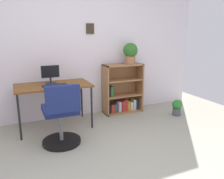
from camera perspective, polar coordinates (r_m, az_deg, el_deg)
wall_back at (r=4.04m, az=-11.57°, el=9.15°), size 5.20×0.12×2.31m
desk at (r=3.62m, az=-14.69°, el=0.46°), size 1.14×0.64×0.71m
monitor at (r=3.68m, az=-15.36°, el=3.74°), size 0.28×0.17×0.28m
keyboard at (r=3.51m, az=-14.36°, el=1.08°), size 0.37×0.14×0.02m
office_chair at (r=3.07m, az=-12.73°, el=-7.25°), size 0.52×0.55×0.87m
bookshelf_low at (r=4.30m, az=2.42°, el=-0.46°), size 0.74×0.30×0.92m
potted_plant_on_shelf at (r=4.20m, az=4.67°, el=9.39°), size 0.27×0.27×0.39m
potted_plant_floor at (r=4.32m, az=16.10°, el=-4.32°), size 0.17×0.17×0.30m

